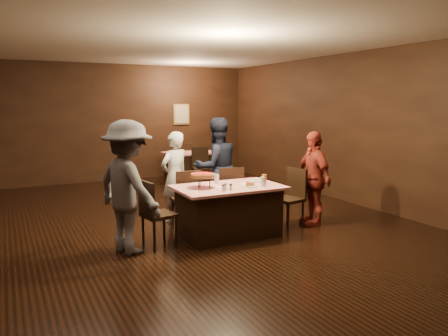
{
  "coord_description": "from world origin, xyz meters",
  "views": [
    {
      "loc": [
        -2.22,
        -6.37,
        2.01
      ],
      "look_at": [
        0.84,
        -0.33,
        1.0
      ],
      "focal_mm": 35.0,
      "sensor_mm": 36.0,
      "label": 1
    }
  ],
  "objects": [
    {
      "name": "napkin_center",
      "position": [
        1.06,
        -0.63,
        0.77
      ],
      "size": [
        0.19,
        0.19,
        0.01
      ],
      "primitive_type": "cube",
      "rotation": [
        0.0,
        0.0,
        0.21
      ],
      "color": "white",
      "rests_on": "main_table"
    },
    {
      "name": "chair_far_right",
      "position": [
        1.16,
        0.12,
        0.47
      ],
      "size": [
        0.5,
        0.5,
        0.95
      ],
      "primitive_type": "cube",
      "rotation": [
        0.0,
        0.0,
        2.91
      ],
      "color": "black",
      "rests_on": "ground"
    },
    {
      "name": "diner_red_shirt",
      "position": [
        2.3,
        -0.7,
        0.78
      ],
      "size": [
        0.48,
        0.95,
        1.56
      ],
      "primitive_type": "imported",
      "rotation": [
        0.0,
        0.0,
        -1.68
      ],
      "color": "#9E3125",
      "rests_on": "ground"
    },
    {
      "name": "main_table",
      "position": [
        0.76,
        -0.63,
        0.39
      ],
      "size": [
        1.6,
        1.0,
        0.77
      ],
      "primitive_type": "cube",
      "color": "#A90B15",
      "rests_on": "ground"
    },
    {
      "name": "chair_back_near",
      "position": [
        2.0,
        3.17,
        0.47
      ],
      "size": [
        0.51,
        0.51,
        0.95
      ],
      "primitive_type": "cube",
      "rotation": [
        0.0,
        0.0,
        -0.24
      ],
      "color": "black",
      "rests_on": "ground"
    },
    {
      "name": "chair_end_left",
      "position": [
        -0.34,
        -0.63,
        0.47
      ],
      "size": [
        0.49,
        0.49,
        0.95
      ],
      "primitive_type": "cube",
      "rotation": [
        0.0,
        0.0,
        1.75
      ],
      "color": "black",
      "rests_on": "ground"
    },
    {
      "name": "napkin_left",
      "position": [
        0.61,
        -0.68,
        0.77
      ],
      "size": [
        0.21,
        0.21,
        0.01
      ],
      "primitive_type": "cube",
      "rotation": [
        0.0,
        0.0,
        -0.35
      ],
      "color": "white",
      "rests_on": "main_table"
    },
    {
      "name": "back_table",
      "position": [
        2.0,
        3.87,
        0.39
      ],
      "size": [
        1.3,
        0.9,
        0.77
      ],
      "primitive_type": "cube",
      "color": "#B20B12",
      "rests_on": "ground"
    },
    {
      "name": "glass_amber",
      "position": [
        1.36,
        -0.68,
        0.84
      ],
      "size": [
        0.08,
        0.08,
        0.14
      ],
      "primitive_type": "cylinder",
      "color": "#BF7F26",
      "rests_on": "main_table"
    },
    {
      "name": "condiments",
      "position": [
        0.58,
        -0.91,
        0.82
      ],
      "size": [
        0.17,
        0.1,
        0.09
      ],
      "color": "silver",
      "rests_on": "main_table"
    },
    {
      "name": "room",
      "position": [
        0.0,
        0.01,
        2.14
      ],
      "size": [
        10.0,
        10.04,
        3.02
      ],
      "color": "black",
      "rests_on": "ground"
    },
    {
      "name": "plate_empty",
      "position": [
        1.31,
        -0.48,
        0.78
      ],
      "size": [
        0.25,
        0.25,
        0.01
      ],
      "primitive_type": "cylinder",
      "color": "white",
      "rests_on": "main_table"
    },
    {
      "name": "chair_far_left",
      "position": [
        0.36,
        0.12,
        0.47
      ],
      "size": [
        0.45,
        0.45,
        0.95
      ],
      "primitive_type": "cube",
      "rotation": [
        0.0,
        0.0,
        3.07
      ],
      "color": "black",
      "rests_on": "ground"
    },
    {
      "name": "diner_white_jacket",
      "position": [
        0.34,
        0.55,
        0.77
      ],
      "size": [
        0.66,
        0.55,
        1.54
      ],
      "primitive_type": "imported",
      "rotation": [
        0.0,
        0.0,
        3.53
      ],
      "color": "silver",
      "rests_on": "ground"
    },
    {
      "name": "diner_navy_hoodie",
      "position": [
        1.12,
        0.51,
        0.88
      ],
      "size": [
        0.86,
        0.68,
        1.76
      ],
      "primitive_type": "imported",
      "rotation": [
        0.0,
        0.0,
        3.16
      ],
      "color": "black",
      "rests_on": "ground"
    },
    {
      "name": "chair_end_right",
      "position": [
        1.86,
        -0.63,
        0.47
      ],
      "size": [
        0.49,
        0.49,
        0.95
      ],
      "primitive_type": "cube",
      "rotation": [
        0.0,
        0.0,
        -1.37
      ],
      "color": "black",
      "rests_on": "ground"
    },
    {
      "name": "chair_back_far",
      "position": [
        2.0,
        4.47,
        0.47
      ],
      "size": [
        0.46,
        0.46,
        0.95
      ],
      "primitive_type": "cube",
      "rotation": [
        0.0,
        0.0,
        3.04
      ],
      "color": "black",
      "rests_on": "ground"
    },
    {
      "name": "pizza_stand",
      "position": [
        0.36,
        -0.58,
        0.95
      ],
      "size": [
        0.38,
        0.38,
        0.22
      ],
      "color": "black",
      "rests_on": "main_table"
    },
    {
      "name": "diner_grey_knit",
      "position": [
        -0.78,
        -0.68,
        0.9
      ],
      "size": [
        1.05,
        1.32,
        1.8
      ],
      "primitive_type": "imported",
      "rotation": [
        0.0,
        0.0,
        1.95
      ],
      "color": "#525257",
      "rests_on": "ground"
    },
    {
      "name": "glass_back",
      "position": [
        0.71,
        -0.33,
        0.84
      ],
      "size": [
        0.08,
        0.08,
        0.14
      ],
      "primitive_type": "cylinder",
      "color": "silver",
      "rests_on": "main_table"
    },
    {
      "name": "glass_front_right",
      "position": [
        1.21,
        -0.88,
        0.84
      ],
      "size": [
        0.08,
        0.08,
        0.14
      ],
      "primitive_type": "cylinder",
      "color": "silver",
      "rests_on": "main_table"
    },
    {
      "name": "plate_with_slice",
      "position": [
        1.01,
        -0.81,
        0.8
      ],
      "size": [
        0.25,
        0.25,
        0.06
      ],
      "color": "white",
      "rests_on": "main_table"
    }
  ]
}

